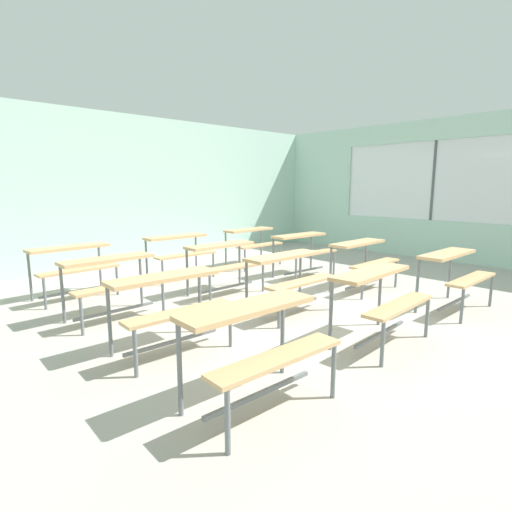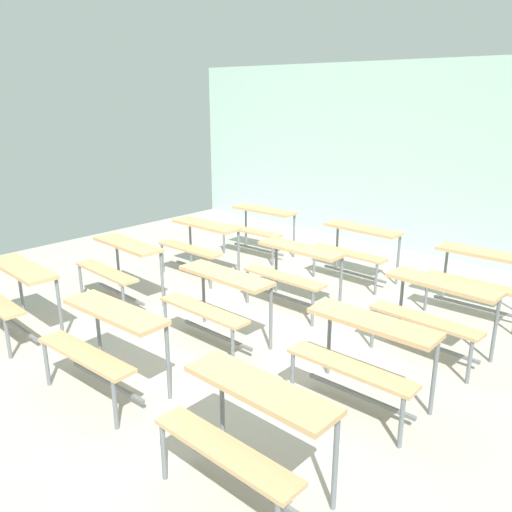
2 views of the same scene
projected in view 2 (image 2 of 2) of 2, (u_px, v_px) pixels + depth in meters
name	position (u px, v px, depth m)	size (l,w,h in m)	color
ground	(231.00, 349.00, 5.38)	(10.00, 9.00, 0.05)	#ADA89E
wall_back	(433.00, 160.00, 8.10)	(10.00, 0.12, 3.00)	silver
desk_bench_r0c0	(13.00, 285.00, 5.52)	(1.12, 0.63, 0.74)	tan
desk_bench_r0c1	(105.00, 332.00, 4.43)	(1.13, 0.64, 0.74)	tan
desk_bench_r0c2	(248.00, 417.00, 3.27)	(1.10, 0.59, 0.74)	tan
desk_bench_r1c0	(121.00, 258.00, 6.40)	(1.12, 0.63, 0.74)	tan
desk_bench_r1c1	(218.00, 293.00, 5.30)	(1.10, 0.59, 0.74)	tan
desk_bench_r1c2	(365.00, 344.00, 4.22)	(1.11, 0.61, 0.74)	tan
desk_bench_r2c0	(201.00, 237.00, 7.33)	(1.11, 0.61, 0.74)	tan
desk_bench_r2c1	(295.00, 263.00, 6.22)	(1.10, 0.59, 0.74)	tan
desk_bench_r2c2	(436.00, 302.00, 5.07)	(1.12, 0.63, 0.74)	tan
desk_bench_r3c0	(259.00, 221.00, 8.25)	(1.13, 0.64, 0.74)	tan
desk_bench_r3c1	(357.00, 241.00, 7.12)	(1.11, 0.61, 0.74)	tan
desk_bench_r3c2	(481.00, 269.00, 6.01)	(1.12, 0.63, 0.74)	tan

